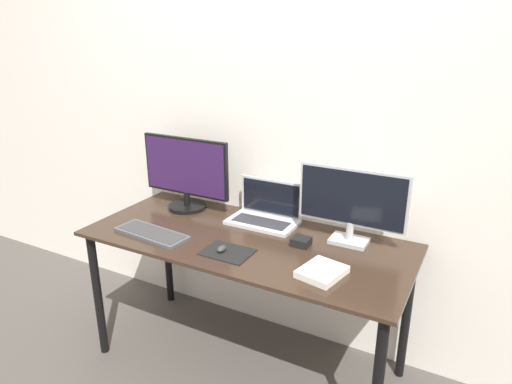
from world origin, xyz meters
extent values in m
cube|color=silver|center=(0.00, 0.77, 1.25)|extent=(7.00, 0.05, 2.50)
cube|color=#332319|center=(0.00, 0.35, 0.74)|extent=(1.62, 0.70, 0.02)
cylinder|color=black|center=(-0.76, 0.05, 0.36)|extent=(0.05, 0.05, 0.73)
cylinder|color=black|center=(-0.76, 0.65, 0.36)|extent=(0.05, 0.05, 0.73)
cylinder|color=black|center=(0.76, 0.65, 0.36)|extent=(0.05, 0.05, 0.73)
cylinder|color=black|center=(-0.50, 0.54, 0.76)|extent=(0.22, 0.22, 0.02)
cylinder|color=black|center=(-0.50, 0.54, 0.81)|extent=(0.04, 0.04, 0.08)
cube|color=black|center=(-0.50, 0.55, 1.00)|extent=(0.55, 0.02, 0.33)
cube|color=#331947|center=(-0.50, 0.54, 1.00)|extent=(0.52, 0.01, 0.30)
cube|color=#B2B2B7|center=(0.46, 0.54, 0.76)|extent=(0.18, 0.12, 0.02)
cylinder|color=#B2B2B7|center=(0.46, 0.54, 0.81)|extent=(0.04, 0.04, 0.09)
cube|color=#B2B2B7|center=(0.46, 0.55, 0.98)|extent=(0.52, 0.02, 0.28)
cube|color=black|center=(0.46, 0.54, 0.98)|extent=(0.50, 0.01, 0.25)
cube|color=silver|center=(-0.01, 0.54, 0.76)|extent=(0.36, 0.20, 0.02)
cube|color=#2D2D33|center=(-0.01, 0.53, 0.77)|extent=(0.30, 0.11, 0.00)
cube|color=silver|center=(-0.01, 0.65, 0.87)|extent=(0.36, 0.01, 0.20)
cube|color=black|center=(-0.01, 0.64, 0.87)|extent=(0.33, 0.00, 0.18)
cube|color=#4C4C51|center=(-0.43, 0.16, 0.76)|extent=(0.41, 0.18, 0.02)
cube|color=#383838|center=(-0.43, 0.16, 0.76)|extent=(0.38, 0.15, 0.00)
cube|color=black|center=(0.00, 0.18, 0.75)|extent=(0.23, 0.17, 0.00)
ellipsoid|color=#333333|center=(-0.02, 0.17, 0.77)|extent=(0.03, 0.06, 0.03)
cube|color=silver|center=(0.46, 0.19, 0.76)|extent=(0.20, 0.22, 0.03)
cube|color=white|center=(0.46, 0.19, 0.76)|extent=(0.19, 0.21, 0.02)
cube|color=black|center=(0.27, 0.41, 0.77)|extent=(0.08, 0.08, 0.04)
camera|label=1|loc=(1.01, -1.42, 1.72)|focal=32.00mm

